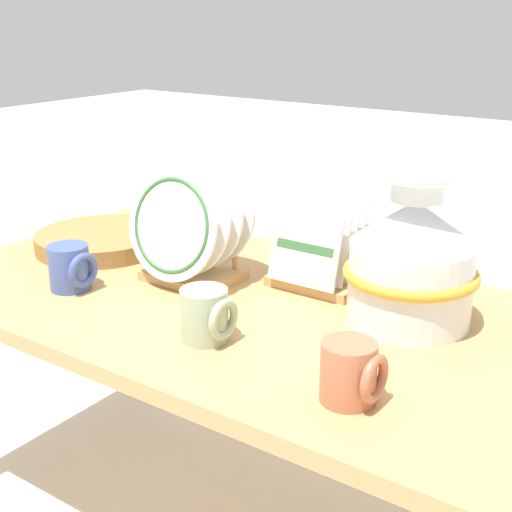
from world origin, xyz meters
TOP-DOWN VIEW (x-y plane):
  - display_table at (0.00, 0.00)m, footprint 1.56×0.79m
  - ceramic_vase at (0.30, 0.11)m, footprint 0.27×0.27m
  - dish_rack_round_plates at (-0.21, 0.03)m, footprint 0.25×0.21m
  - dish_rack_square_plates at (0.06, 0.18)m, footprint 0.21×0.19m
  - wicker_charger_stack at (-0.55, 0.07)m, footprint 0.34×0.34m
  - mug_sage_glaze at (0.02, -0.20)m, footprint 0.10×0.09m
  - mug_terracotta_glaze at (0.36, -0.24)m, footprint 0.10×0.09m
  - mug_cobalt_glaze at (-0.39, -0.17)m, footprint 0.10×0.09m

SIDE VIEW (x-z plane):
  - display_table at x=0.00m, z-range 0.24..0.83m
  - wicker_charger_stack at x=-0.55m, z-range 0.59..0.64m
  - mug_sage_glaze at x=0.02m, z-range 0.59..0.69m
  - mug_terracotta_glaze at x=0.36m, z-range 0.59..0.69m
  - mug_cobalt_glaze at x=-0.39m, z-range 0.59..0.69m
  - dish_rack_square_plates at x=0.06m, z-range 0.56..0.75m
  - dish_rack_round_plates at x=-0.21m, z-range 0.57..0.84m
  - ceramic_vase at x=0.30m, z-range 0.57..0.88m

